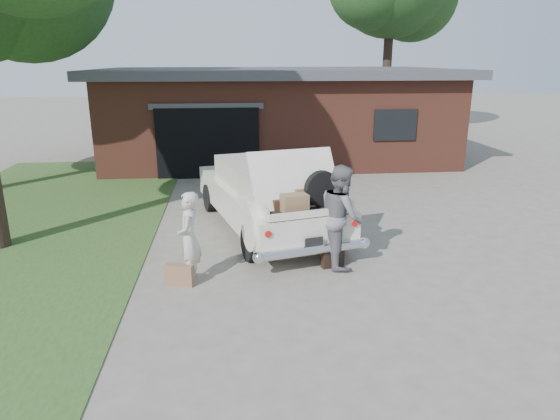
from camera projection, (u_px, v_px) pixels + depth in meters
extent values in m
plane|color=gray|center=(284.00, 282.00, 8.47)|extent=(90.00, 90.00, 0.00)
cube|color=#2D4C1E|center=(16.00, 234.00, 10.78)|extent=(6.00, 16.00, 0.02)
cube|color=brown|center=(277.00, 117.00, 19.08)|extent=(12.00, 7.00, 3.00)
cube|color=#4C4C51|center=(276.00, 73.00, 18.61)|extent=(12.80, 7.80, 0.30)
cube|color=black|center=(208.00, 143.00, 15.67)|extent=(3.20, 0.30, 2.20)
cube|color=#4C4C51|center=(206.00, 106.00, 15.27)|extent=(3.50, 0.12, 0.18)
cube|color=black|center=(395.00, 125.00, 16.05)|extent=(1.40, 0.08, 1.00)
cylinder|color=#38281E|center=(386.00, 73.00, 24.49)|extent=(0.44, 0.44, 5.92)
cube|color=white|center=(266.00, 200.00, 11.05)|extent=(3.12, 5.38, 0.66)
cube|color=beige|center=(262.00, 172.00, 11.15)|extent=(2.12, 2.38, 0.53)
cube|color=black|center=(249.00, 165.00, 12.02)|extent=(1.54, 0.47, 0.45)
cube|color=black|center=(276.00, 182.00, 10.30)|extent=(1.54, 0.47, 0.45)
cylinder|color=black|center=(251.00, 244.00, 9.30)|extent=(0.38, 0.70, 0.67)
cylinder|color=black|center=(337.00, 233.00, 9.89)|extent=(0.38, 0.70, 0.67)
cylinder|color=black|center=(210.00, 198.00, 12.38)|extent=(0.38, 0.70, 0.67)
cylinder|color=black|center=(277.00, 191.00, 12.98)|extent=(0.38, 0.70, 0.67)
cylinder|color=silver|center=(313.00, 250.00, 8.80)|extent=(2.05, 0.69, 0.18)
cylinder|color=#A5140F|center=(268.00, 234.00, 8.48)|extent=(0.14, 0.13, 0.12)
cylinder|color=#A5140F|center=(354.00, 223.00, 9.03)|extent=(0.14, 0.13, 0.12)
cube|color=black|center=(314.00, 242.00, 8.74)|extent=(0.34, 0.11, 0.17)
cube|color=black|center=(300.00, 209.00, 9.22)|extent=(1.80, 1.47, 0.04)
cube|color=white|center=(258.00, 208.00, 8.93)|extent=(0.34, 1.09, 0.18)
cube|color=white|center=(339.00, 199.00, 9.46)|extent=(0.34, 1.09, 0.18)
cube|color=white|center=(312.00, 214.00, 8.71)|extent=(1.58, 0.46, 0.12)
cube|color=white|center=(295.00, 179.00, 9.30)|extent=(1.81, 1.06, 1.01)
cube|color=#3D281A|center=(286.00, 202.00, 9.20)|extent=(0.66, 0.51, 0.19)
cube|color=#95724C|center=(294.00, 203.00, 8.92)|extent=(0.52, 0.41, 0.32)
cube|color=black|center=(306.00, 201.00, 9.35)|extent=(0.58, 0.45, 0.16)
cube|color=brown|center=(304.00, 192.00, 9.32)|extent=(0.46, 0.36, 0.14)
cylinder|color=black|center=(322.00, 189.00, 9.22)|extent=(0.69, 0.32, 0.67)
imported|color=beige|center=(189.00, 238.00, 8.30)|extent=(0.42, 0.60, 1.57)
imported|color=slate|center=(341.00, 216.00, 8.94)|extent=(0.78, 0.96, 1.87)
cube|color=#91684A|center=(180.00, 275.00, 8.31)|extent=(0.50, 0.29, 0.37)
cube|color=black|center=(333.00, 259.00, 9.05)|extent=(0.43, 0.23, 0.32)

